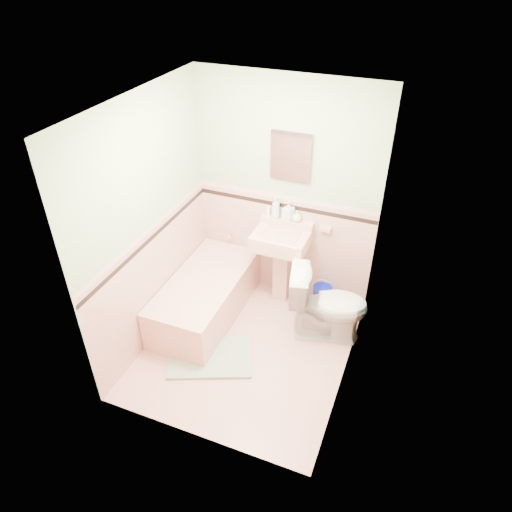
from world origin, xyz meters
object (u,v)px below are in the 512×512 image
at_px(medicine_cabinet, 291,156).
at_px(shoe, 202,355).
at_px(sink, 280,268).
at_px(bucket, 322,295).
at_px(soap_bottle_right, 297,216).
at_px(bathtub, 206,298).
at_px(soap_bottle_left, 276,208).
at_px(soap_bottle_mid, 288,211).
at_px(toilet, 328,304).

relative_size(medicine_cabinet, shoe, 3.59).
bearing_deg(sink, bucket, 14.42).
distance_m(soap_bottle_right, bucket, 1.01).
height_order(sink, shoe, sink).
relative_size(bathtub, soap_bottle_left, 6.30).
xyz_separation_m(soap_bottle_mid, shoe, (-0.42, -1.35, -1.03)).
height_order(soap_bottle_left, bucket, soap_bottle_left).
xyz_separation_m(sink, shoe, (-0.41, -1.17, -0.40)).
distance_m(bucket, shoe, 1.57).
bearing_deg(shoe, sink, 86.62).
distance_m(soap_bottle_right, toilet, 0.99).
relative_size(soap_bottle_right, shoe, 0.95).
bearing_deg(soap_bottle_left, toilet, -34.39).
distance_m(sink, medicine_cabinet, 1.26).
bearing_deg(shoe, soap_bottle_left, 94.37).
distance_m(medicine_cabinet, toilet, 1.55).
relative_size(soap_bottle_left, toilet, 0.29).
relative_size(medicine_cabinet, toilet, 0.60).
height_order(bathtub, soap_bottle_left, soap_bottle_left).
relative_size(bathtub, soap_bottle_mid, 6.83).
relative_size(soap_bottle_mid, soap_bottle_right, 1.69).
xyz_separation_m(medicine_cabinet, soap_bottle_right, (0.11, -0.03, -0.65)).
bearing_deg(sink, soap_bottle_mid, 87.05).
bearing_deg(soap_bottle_right, soap_bottle_left, 180.00).
bearing_deg(toilet, bathtub, 84.30).
xyz_separation_m(medicine_cabinet, soap_bottle_mid, (0.01, -0.03, -0.61)).
distance_m(medicine_cabinet, shoe, 2.18).
bearing_deg(medicine_cabinet, soap_bottle_mid, -72.82).
bearing_deg(medicine_cabinet, bathtub, -132.58).
height_order(soap_bottle_left, soap_bottle_mid, soap_bottle_left).
height_order(bathtub, soap_bottle_right, soap_bottle_right).
xyz_separation_m(soap_bottle_left, bucket, (0.61, -0.06, -0.99)).
bearing_deg(shoe, soap_bottle_right, 85.00).
distance_m(sink, soap_bottle_left, 0.68).
distance_m(soap_bottle_left, bucket, 1.16).
distance_m(medicine_cabinet, soap_bottle_right, 0.66).
distance_m(soap_bottle_right, shoe, 1.75).
relative_size(sink, soap_bottle_mid, 4.19).
relative_size(medicine_cabinet, soap_bottle_left, 2.05).
distance_m(toilet, shoe, 1.38).
bearing_deg(bathtub, soap_bottle_right, 42.09).
height_order(bathtub, toilet, toilet).
bearing_deg(sink, bathtub, -142.07).
height_order(toilet, bucket, toilet).
height_order(sink, bucket, sink).
distance_m(sink, bucket, 0.60).
bearing_deg(toilet, sink, 47.93).
relative_size(soap_bottle_right, bucket, 0.58).
bearing_deg(soap_bottle_left, medicine_cabinet, 12.62).
distance_m(bathtub, medicine_cabinet, 1.78).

